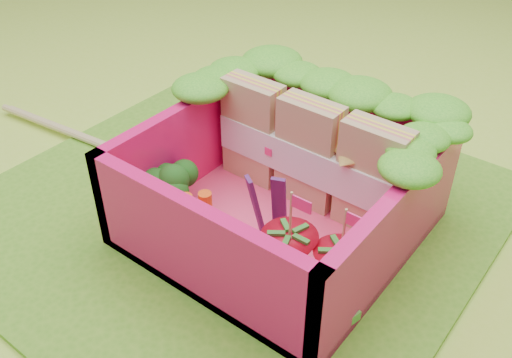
{
  "coord_description": "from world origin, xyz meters",
  "views": [
    {
      "loc": [
        1.62,
        -1.88,
        2.03
      ],
      "look_at": [
        0.16,
        0.01,
        0.28
      ],
      "focal_mm": 40.0,
      "sensor_mm": 36.0,
      "label": 1
    }
  ],
  "objects_px": {
    "strawberry_left": "(289,256)",
    "chopsticks": "(114,149)",
    "broccoli": "(170,182)",
    "bento_box": "(281,186)",
    "sandwich_stack": "(310,154)",
    "strawberry_right": "(339,272)"
  },
  "relations": [
    {
      "from": "strawberry_left",
      "to": "chopsticks",
      "type": "height_order",
      "value": "strawberry_left"
    },
    {
      "from": "broccoli",
      "to": "bento_box",
      "type": "bearing_deg",
      "value": 27.84
    },
    {
      "from": "strawberry_left",
      "to": "chopsticks",
      "type": "xyz_separation_m",
      "value": [
        -1.52,
        0.25,
        -0.16
      ]
    },
    {
      "from": "sandwich_stack",
      "to": "strawberry_left",
      "type": "relative_size",
      "value": 2.15
    },
    {
      "from": "broccoli",
      "to": "sandwich_stack",
      "type": "bearing_deg",
      "value": 44.96
    },
    {
      "from": "strawberry_left",
      "to": "strawberry_right",
      "type": "relative_size",
      "value": 1.03
    },
    {
      "from": "sandwich_stack",
      "to": "broccoli",
      "type": "relative_size",
      "value": 3.19
    },
    {
      "from": "broccoli",
      "to": "strawberry_right",
      "type": "xyz_separation_m",
      "value": [
        1.01,
        0.02,
        -0.05
      ]
    },
    {
      "from": "bento_box",
      "to": "strawberry_right",
      "type": "bearing_deg",
      "value": -26.49
    },
    {
      "from": "broccoli",
      "to": "strawberry_right",
      "type": "distance_m",
      "value": 1.01
    },
    {
      "from": "sandwich_stack",
      "to": "strawberry_right",
      "type": "relative_size",
      "value": 2.22
    },
    {
      "from": "strawberry_left",
      "to": "strawberry_right",
      "type": "xyz_separation_m",
      "value": [
        0.23,
        0.06,
        -0.01
      ]
    },
    {
      "from": "sandwich_stack",
      "to": "broccoli",
      "type": "bearing_deg",
      "value": -135.04
    },
    {
      "from": "sandwich_stack",
      "to": "strawberry_left",
      "type": "xyz_separation_m",
      "value": [
        0.26,
        -0.55,
        -0.15
      ]
    },
    {
      "from": "bento_box",
      "to": "broccoli",
      "type": "height_order",
      "value": "bento_box"
    },
    {
      "from": "strawberry_left",
      "to": "broccoli",
      "type": "bearing_deg",
      "value": 177.35
    },
    {
      "from": "bento_box",
      "to": "strawberry_right",
      "type": "distance_m",
      "value": 0.57
    },
    {
      "from": "broccoli",
      "to": "strawberry_left",
      "type": "distance_m",
      "value": 0.78
    },
    {
      "from": "bento_box",
      "to": "chopsticks",
      "type": "xyz_separation_m",
      "value": [
        -1.25,
        -0.05,
        -0.25
      ]
    },
    {
      "from": "broccoli",
      "to": "chopsticks",
      "type": "xyz_separation_m",
      "value": [
        -0.74,
        0.22,
        -0.2
      ]
    },
    {
      "from": "broccoli",
      "to": "strawberry_right",
      "type": "bearing_deg",
      "value": 1.28
    },
    {
      "from": "broccoli",
      "to": "strawberry_right",
      "type": "relative_size",
      "value": 0.7
    }
  ]
}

